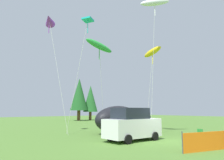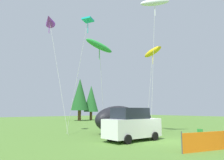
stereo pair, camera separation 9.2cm
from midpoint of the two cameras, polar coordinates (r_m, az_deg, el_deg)
The scene contains 11 objects.
ground_plane at distance 15.96m, azimuth 13.50°, elevation -15.28°, with size 120.00×120.00×0.00m, color #4C752D.
parked_car at distance 15.66m, azimuth 5.40°, elevation -11.57°, with size 4.20×1.98×2.28m.
folding_chair at distance 16.74m, azimuth 22.45°, elevation -12.91°, with size 0.54×0.53×0.83m.
inflatable_cat at distance 21.37m, azimuth 3.27°, elevation -10.42°, with size 7.74×3.42×2.50m.
kite_white_ghost at distance 21.56m, azimuth 11.25°, elevation 19.18°, with size 2.61×2.09×12.40m.
kite_green_fish at distance 20.60m, azimuth -3.18°, elevation 8.84°, with size 3.17×1.31×8.71m.
kite_purple_delta at distance 22.35m, azimuth -15.90°, elevation 14.76°, with size 2.00×3.02×11.24m.
kite_yellow_hero at distance 22.90m, azimuth 10.68°, elevation 7.17°, with size 0.96×2.42×8.60m.
kite_teal_diamond at distance 21.26m, azimuth -6.30°, elevation 14.72°, with size 1.66×2.30×10.65m.
horizon_tree_west at distance 44.70m, azimuth -8.35°, elevation -3.75°, with size 3.56×3.56×8.50m.
horizon_tree_northeast at distance 46.68m, azimuth -5.42°, elevation -4.89°, with size 3.05×3.05×7.28m.
Camera 2 is at (-12.46, -9.73, 2.14)m, focal length 35.00 mm.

